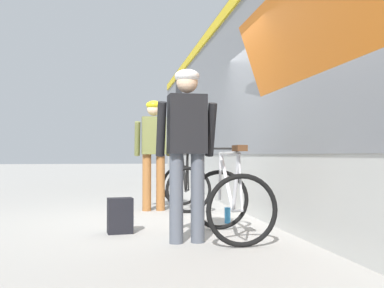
% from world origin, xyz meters
% --- Properties ---
extents(ground_plane, '(80.00, 80.00, 0.00)m').
position_xyz_m(ground_plane, '(0.00, 0.00, 0.00)').
color(ground_plane, '#A09E99').
extents(train_car, '(3.31, 20.44, 3.88)m').
position_xyz_m(train_car, '(2.74, 0.15, 1.97)').
color(train_car, slate).
rests_on(train_car, ground).
extents(cyclist_near_in_olive, '(0.61, 0.31, 1.76)m').
position_xyz_m(cyclist_near_in_olive, '(-0.08, 1.03, 1.05)').
color(cyclist_near_in_olive, '#935B2D').
rests_on(cyclist_near_in_olive, ground).
extents(cyclist_far_in_dark, '(0.62, 0.32, 1.76)m').
position_xyz_m(cyclist_far_in_dark, '(0.03, -1.59, 1.05)').
color(cyclist_far_in_dark, '#4C515B').
rests_on(cyclist_far_in_dark, ground).
extents(bicycle_near_black, '(0.76, 1.10, 0.99)m').
position_xyz_m(bicycle_near_black, '(0.45, 1.14, 0.40)').
color(bicycle_near_black, black).
rests_on(bicycle_near_black, ground).
extents(bicycle_far_silver, '(0.74, 1.09, 0.99)m').
position_xyz_m(bicycle_far_silver, '(0.53, -1.40, 0.40)').
color(bicycle_far_silver, black).
rests_on(bicycle_far_silver, ground).
extents(backpack_on_platform, '(0.30, 0.21, 0.40)m').
position_xyz_m(backpack_on_platform, '(-0.63, -0.93, 0.20)').
color(backpack_on_platform, black).
rests_on(backpack_on_platform, ground).
extents(water_bottle_near_the_bikes, '(0.08, 0.08, 0.20)m').
position_xyz_m(water_bottle_near_the_bikes, '(0.76, -0.43, 0.10)').
color(water_bottle_near_the_bikes, '#338CCC').
rests_on(water_bottle_near_the_bikes, ground).
extents(water_bottle_by_the_backpack, '(0.08, 0.08, 0.23)m').
position_xyz_m(water_bottle_by_the_backpack, '(-0.61, -0.74, 0.12)').
color(water_bottle_by_the_backpack, silver).
rests_on(water_bottle_by_the_backpack, ground).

